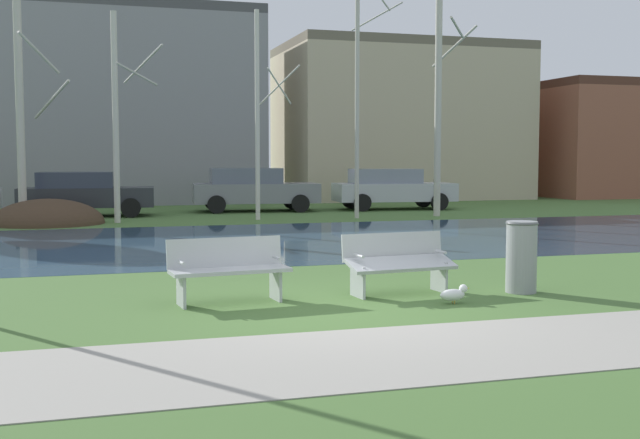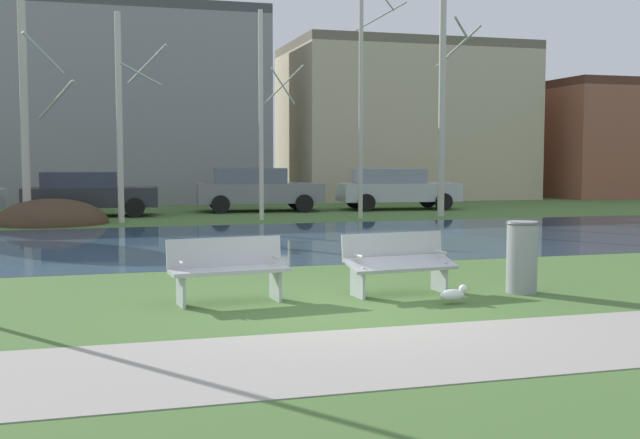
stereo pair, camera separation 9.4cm
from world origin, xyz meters
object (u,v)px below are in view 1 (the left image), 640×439
Objects in this scene: seagull at (454,294)px; parked_hatch_third_grey at (253,189)px; bench_left at (229,268)px; parked_wagon_fourth_silver at (392,188)px; trash_bin at (521,256)px; parked_sedan_second_dark at (85,193)px; bench_right at (398,261)px.

parked_hatch_third_grey is at bearing 86.54° from seagull.
bench_left is 0.36× the size of parked_wagon_fourth_silver.
trash_bin is 18.33m from parked_wagon_fourth_silver.
parked_wagon_fourth_silver is (11.07, 0.41, 0.02)m from parked_sedan_second_dark.
parked_wagon_fourth_silver reaches higher than trash_bin.
parked_sedan_second_dark is at bearing -171.86° from parked_hatch_third_grey.
seagull is at bearing -93.46° from parked_hatch_third_grey.
bench_right is 17.38m from parked_sedan_second_dark.
parked_sedan_second_dark reaches higher than trash_bin.
parked_wagon_fourth_silver is at bearing 74.14° from trash_bin.
parked_sedan_second_dark is (-6.06, 17.22, 0.24)m from trash_bin.
parked_sedan_second_dark is 11.08m from parked_wagon_fourth_silver.
bench_left is 16.94m from parked_sedan_second_dark.
bench_left is 0.37× the size of parked_sedan_second_dark.
seagull is (2.88, -0.93, -0.34)m from bench_left.
seagull is 0.10× the size of parked_sedan_second_dark.
parked_hatch_third_grey reaches higher than seagull.
bench_right is 18.53m from parked_wagon_fourth_silver.
parked_hatch_third_grey is (5.86, 0.84, 0.04)m from parked_sedan_second_dark.
bench_left is 2.46m from bench_right.
parked_wagon_fourth_silver reaches higher than parked_sedan_second_dark.
parked_wagon_fourth_silver is at bearing 70.75° from seagull.
parked_sedan_second_dark is 0.96× the size of parked_wagon_fourth_silver.
trash_bin is 18.26m from parked_sedan_second_dark.
parked_sedan_second_dark is at bearing 96.25° from bench_left.
parked_wagon_fourth_silver reaches higher than bench_right.
bench_left is 1.58× the size of trash_bin.
parked_hatch_third_grey is at bearing 84.98° from bench_right.
bench_left is at bearing 174.72° from trash_bin.
bench_right is (2.46, 0.00, 0.00)m from bench_left.
seagull is at bearing -109.25° from parked_wagon_fourth_silver.
seagull is (0.43, -0.93, -0.34)m from bench_right.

